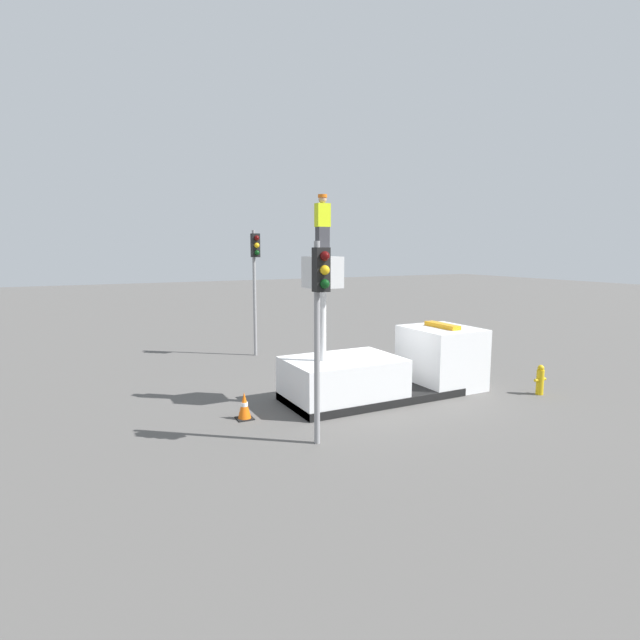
{
  "coord_description": "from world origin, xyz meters",
  "views": [
    {
      "loc": [
        -8.41,
        -12.85,
        4.64
      ],
      "look_at": [
        -2.5,
        -1.28,
        2.8
      ],
      "focal_mm": 28.0,
      "sensor_mm": 36.0,
      "label": 1
    }
  ],
  "objects_px": {
    "bucket_truck": "(388,369)",
    "worker": "(322,226)",
    "traffic_light_across": "(255,268)",
    "traffic_light_pole": "(320,303)",
    "traffic_cone_rear": "(244,406)",
    "fire_hydrant": "(540,380)"
  },
  "relations": [
    {
      "from": "worker",
      "to": "traffic_light_across",
      "type": "bearing_deg",
      "value": 84.97
    },
    {
      "from": "traffic_light_pole",
      "to": "fire_hydrant",
      "type": "distance_m",
      "value": 8.77
    },
    {
      "from": "bucket_truck",
      "to": "traffic_cone_rear",
      "type": "distance_m",
      "value": 4.87
    },
    {
      "from": "traffic_light_across",
      "to": "fire_hydrant",
      "type": "distance_m",
      "value": 12.01
    },
    {
      "from": "bucket_truck",
      "to": "traffic_cone_rear",
      "type": "xyz_separation_m",
      "value": [
        -4.84,
        -0.1,
        -0.5
      ]
    },
    {
      "from": "traffic_light_across",
      "to": "traffic_light_pole",
      "type": "bearing_deg",
      "value": -101.73
    },
    {
      "from": "traffic_light_pole",
      "to": "traffic_cone_rear",
      "type": "xyz_separation_m",
      "value": [
        -1.0,
        2.62,
        -3.07
      ]
    },
    {
      "from": "worker",
      "to": "traffic_cone_rear",
      "type": "xyz_separation_m",
      "value": [
        -2.47,
        -0.1,
        -4.96
      ]
    },
    {
      "from": "worker",
      "to": "traffic_light_pole",
      "type": "bearing_deg",
      "value": -118.48
    },
    {
      "from": "bucket_truck",
      "to": "worker",
      "type": "xyz_separation_m",
      "value": [
        -2.37,
        0.0,
        4.46
      ]
    },
    {
      "from": "bucket_truck",
      "to": "traffic_cone_rear",
      "type": "height_order",
      "value": "bucket_truck"
    },
    {
      "from": "bucket_truck",
      "to": "traffic_light_pole",
      "type": "bearing_deg",
      "value": -144.78
    },
    {
      "from": "traffic_cone_rear",
      "to": "worker",
      "type": "bearing_deg",
      "value": 2.22
    },
    {
      "from": "traffic_light_pole",
      "to": "traffic_light_across",
      "type": "bearing_deg",
      "value": 78.27
    },
    {
      "from": "bucket_truck",
      "to": "fire_hydrant",
      "type": "distance_m",
      "value": 4.93
    },
    {
      "from": "worker",
      "to": "fire_hydrant",
      "type": "height_order",
      "value": "worker"
    },
    {
      "from": "traffic_light_across",
      "to": "fire_hydrant",
      "type": "relative_size",
      "value": 5.6
    },
    {
      "from": "fire_hydrant",
      "to": "traffic_light_across",
      "type": "bearing_deg",
      "value": 121.98
    },
    {
      "from": "traffic_light_pole",
      "to": "traffic_light_across",
      "type": "distance_m",
      "value": 10.53
    },
    {
      "from": "traffic_light_pole",
      "to": "traffic_light_across",
      "type": "xyz_separation_m",
      "value": [
        2.14,
        10.3,
        0.43
      ]
    },
    {
      "from": "bucket_truck",
      "to": "worker",
      "type": "height_order",
      "value": "worker"
    },
    {
      "from": "bucket_truck",
      "to": "traffic_light_across",
      "type": "relative_size",
      "value": 1.21
    }
  ]
}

